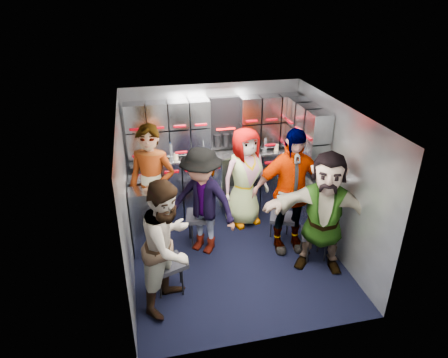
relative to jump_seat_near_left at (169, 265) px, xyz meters
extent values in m
plane|color=black|center=(0.95, 0.50, -0.39)|extent=(3.00, 3.00, 0.00)
cube|color=gray|center=(0.95, 2.00, 0.66)|extent=(2.80, 0.04, 2.10)
cube|color=gray|center=(-0.45, 0.50, 0.66)|extent=(0.04, 3.00, 2.10)
cube|color=gray|center=(2.35, 0.50, 0.66)|extent=(0.04, 3.00, 2.10)
cube|color=silver|center=(0.95, 0.50, 1.71)|extent=(2.80, 3.00, 0.02)
cube|color=#A1A7B1|center=(0.95, 1.79, 0.11)|extent=(2.68, 0.38, 0.99)
cube|color=#A1A7B1|center=(-0.24, 1.06, 0.11)|extent=(0.38, 0.76, 0.99)
cube|color=#B2B4B9|center=(0.95, 1.79, 0.63)|extent=(2.68, 0.42, 0.03)
cube|color=#A1A7B1|center=(0.95, 1.85, 1.10)|extent=(2.68, 0.28, 0.82)
cube|color=#A1A7B1|center=(2.20, 1.20, 1.10)|extent=(0.28, 1.00, 0.82)
cube|color=#A1A7B1|center=(2.20, 1.10, 0.11)|extent=(0.28, 1.20, 1.00)
cube|color=#A9000C|center=(0.95, 1.59, 0.49)|extent=(2.60, 0.02, 0.03)
cube|color=black|center=(0.00, 0.00, 0.02)|extent=(0.46, 0.45, 0.06)
cylinder|color=black|center=(-0.14, -0.12, -0.19)|extent=(0.02, 0.02, 0.39)
cylinder|color=black|center=(0.14, -0.12, -0.19)|extent=(0.02, 0.02, 0.39)
cylinder|color=black|center=(-0.14, 0.12, -0.19)|extent=(0.02, 0.02, 0.39)
cylinder|color=black|center=(0.14, 0.12, -0.19)|extent=(0.02, 0.02, 0.39)
cube|color=black|center=(0.55, 0.93, 0.06)|extent=(0.47, 0.45, 0.06)
cylinder|color=black|center=(0.40, 0.81, -0.17)|extent=(0.03, 0.03, 0.43)
cylinder|color=black|center=(0.70, 0.81, -0.17)|extent=(0.03, 0.03, 0.43)
cylinder|color=black|center=(0.40, 1.06, -0.17)|extent=(0.03, 0.03, 0.43)
cylinder|color=black|center=(0.70, 1.06, -0.17)|extent=(0.03, 0.03, 0.43)
cube|color=black|center=(1.31, 1.53, 0.04)|extent=(0.41, 0.39, 0.06)
cylinder|color=black|center=(1.17, 1.41, -0.19)|extent=(0.02, 0.02, 0.40)
cylinder|color=black|center=(1.45, 1.41, -0.19)|extent=(0.02, 0.02, 0.40)
cylinder|color=black|center=(1.17, 1.65, -0.19)|extent=(0.02, 0.02, 0.40)
cylinder|color=black|center=(1.45, 1.65, -0.19)|extent=(0.02, 0.02, 0.40)
cube|color=black|center=(1.72, 0.73, 0.00)|extent=(0.45, 0.44, 0.06)
cylinder|color=black|center=(1.59, 0.62, -0.20)|extent=(0.02, 0.02, 0.37)
cylinder|color=black|center=(1.85, 0.62, -0.20)|extent=(0.02, 0.02, 0.37)
cylinder|color=black|center=(1.59, 0.84, -0.20)|extent=(0.02, 0.02, 0.37)
cylinder|color=black|center=(1.85, 0.84, -0.20)|extent=(0.02, 0.02, 0.37)
cube|color=black|center=(2.00, 0.23, 0.00)|extent=(0.45, 0.44, 0.06)
cylinder|color=black|center=(1.87, 0.12, -0.20)|extent=(0.02, 0.02, 0.37)
cylinder|color=black|center=(2.13, 0.12, -0.20)|extent=(0.02, 0.02, 0.37)
cylinder|color=black|center=(1.87, 0.34, -0.20)|extent=(0.02, 0.02, 0.37)
cylinder|color=black|center=(2.13, 0.34, -0.20)|extent=(0.02, 0.02, 0.37)
imported|color=black|center=(-0.10, 1.02, 0.53)|extent=(0.79, 0.67, 1.84)
imported|color=black|center=(0.00, -0.18, 0.43)|extent=(0.96, 1.00, 1.63)
imported|color=black|center=(0.55, 0.75, 0.40)|extent=(1.15, 1.10, 1.57)
imported|color=black|center=(1.31, 1.35, 0.40)|extent=(0.88, 0.69, 1.58)
imported|color=black|center=(1.72, 0.55, 0.52)|extent=(1.08, 0.48, 1.82)
imported|color=black|center=(2.00, 0.05, 0.45)|extent=(1.61, 1.11, 1.67)
cylinder|color=white|center=(0.25, 1.74, 0.77)|extent=(0.07, 0.07, 0.26)
cylinder|color=white|center=(0.75, 1.74, 0.78)|extent=(0.06, 0.06, 0.28)
cylinder|color=white|center=(1.74, 1.74, 0.76)|extent=(0.07, 0.07, 0.23)
cylinder|color=beige|center=(0.31, 1.73, 0.69)|extent=(0.08, 0.08, 0.10)
cylinder|color=beige|center=(1.94, 1.73, 0.70)|extent=(0.07, 0.07, 0.11)
camera|label=1|loc=(-0.20, -3.92, 3.11)|focal=32.00mm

